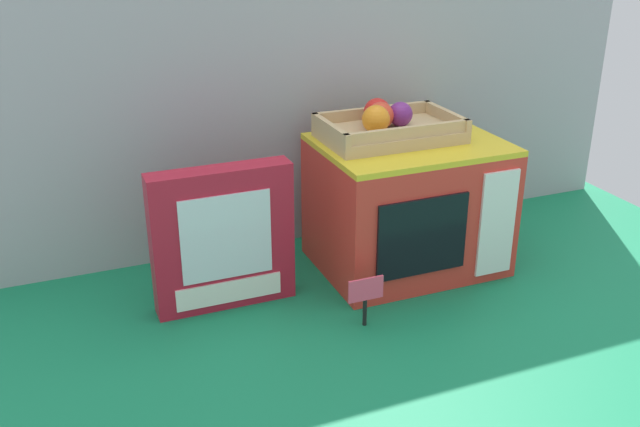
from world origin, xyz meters
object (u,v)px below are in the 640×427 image
object	(u,v)px
cookie_set_box	(223,239)
price_sign	(366,294)
toy_microwave	(408,205)
food_groups_crate	(388,127)

from	to	relation	value
cookie_set_box	price_sign	bearing A→B (deg)	-39.27
toy_microwave	food_groups_crate	distance (m)	0.18
cookie_set_box	toy_microwave	bearing A→B (deg)	2.72
toy_microwave	food_groups_crate	size ratio (longest dim) A/B	1.34
toy_microwave	cookie_set_box	bearing A→B (deg)	-177.28
toy_microwave	price_sign	world-z (taller)	toy_microwave
cookie_set_box	price_sign	xyz separation A→B (m)	(0.22, -0.18, -0.07)
food_groups_crate	cookie_set_box	world-z (taller)	food_groups_crate
cookie_set_box	food_groups_crate	bearing A→B (deg)	7.97
price_sign	food_groups_crate	bearing A→B (deg)	56.38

